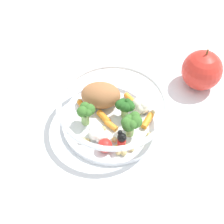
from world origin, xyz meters
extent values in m
plane|color=white|center=(0.00, 0.00, 0.00)|extent=(2.40, 2.40, 0.00)
cylinder|color=white|center=(0.00, -0.01, 0.01)|extent=(0.19, 0.19, 0.01)
torus|color=white|center=(0.00, -0.01, 0.06)|extent=(0.20, 0.20, 0.01)
ellipsoid|color=#9E663D|center=(-0.02, -0.05, 0.04)|extent=(0.08, 0.09, 0.05)
cylinder|color=#7FAD5B|center=(-0.02, 0.01, 0.02)|extent=(0.01, 0.01, 0.02)
sphere|color=#23561E|center=(-0.01, 0.01, 0.05)|extent=(0.02, 0.02, 0.02)
sphere|color=#23561E|center=(-0.01, 0.01, 0.05)|extent=(0.02, 0.02, 0.02)
sphere|color=#23561E|center=(-0.02, 0.02, 0.04)|extent=(0.02, 0.02, 0.02)
sphere|color=#23561E|center=(-0.02, 0.01, 0.05)|extent=(0.01, 0.01, 0.01)
sphere|color=#23561E|center=(-0.03, 0.01, 0.05)|extent=(0.01, 0.01, 0.01)
sphere|color=#23561E|center=(-0.02, 0.00, 0.05)|extent=(0.01, 0.01, 0.01)
sphere|color=#23561E|center=(-0.02, 0.00, 0.04)|extent=(0.02, 0.02, 0.02)
sphere|color=#23561E|center=(-0.01, 0.00, 0.05)|extent=(0.02, 0.02, 0.02)
cylinder|color=#8EB766|center=(0.01, 0.04, 0.02)|extent=(0.01, 0.01, 0.02)
sphere|color=#386B28|center=(0.02, 0.04, 0.05)|extent=(0.02, 0.02, 0.02)
sphere|color=#386B28|center=(0.02, 0.04, 0.05)|extent=(0.02, 0.02, 0.02)
sphere|color=#386B28|center=(0.01, 0.05, 0.05)|extent=(0.02, 0.02, 0.02)
sphere|color=#386B28|center=(0.01, 0.05, 0.05)|extent=(0.02, 0.02, 0.02)
sphere|color=#386B28|center=(0.00, 0.04, 0.05)|extent=(0.02, 0.02, 0.02)
sphere|color=#386B28|center=(0.01, 0.03, 0.05)|extent=(0.02, 0.02, 0.02)
sphere|color=#386B28|center=(0.01, 0.03, 0.05)|extent=(0.02, 0.02, 0.02)
sphere|color=#386B28|center=(0.02, 0.03, 0.05)|extent=(0.02, 0.02, 0.02)
cylinder|color=#8EB766|center=(0.03, -0.05, 0.02)|extent=(0.02, 0.02, 0.03)
sphere|color=#386B28|center=(0.04, -0.05, 0.05)|extent=(0.02, 0.02, 0.02)
sphere|color=#386B28|center=(0.04, -0.04, 0.05)|extent=(0.02, 0.02, 0.02)
sphere|color=#386B28|center=(0.03, -0.04, 0.05)|extent=(0.02, 0.02, 0.02)
sphere|color=#386B28|center=(0.03, -0.05, 0.05)|extent=(0.02, 0.02, 0.02)
sphere|color=#386B28|center=(0.04, -0.05, 0.05)|extent=(0.01, 0.01, 0.01)
sphere|color=silver|center=(-0.04, 0.03, 0.03)|extent=(0.03, 0.03, 0.03)
sphere|color=silver|center=(-0.05, 0.03, 0.02)|extent=(0.02, 0.02, 0.02)
sphere|color=silver|center=(-0.05, 0.03, 0.03)|extent=(0.03, 0.03, 0.03)
sphere|color=silver|center=(-0.05, 0.03, 0.02)|extent=(0.03, 0.03, 0.03)
sphere|color=silver|center=(-0.04, 0.02, 0.03)|extent=(0.02, 0.02, 0.02)
sphere|color=white|center=(0.06, -0.01, 0.03)|extent=(0.02, 0.02, 0.02)
sphere|color=white|center=(0.05, 0.00, 0.02)|extent=(0.02, 0.02, 0.02)
sphere|color=white|center=(0.05, -0.01, 0.02)|extent=(0.02, 0.02, 0.02)
sphere|color=white|center=(0.05, -0.02, 0.03)|extent=(0.02, 0.02, 0.02)
sphere|color=white|center=(0.05, -0.01, 0.03)|extent=(0.02, 0.02, 0.02)
cube|color=yellow|center=(0.05, 0.04, 0.01)|extent=(0.02, 0.02, 0.00)
cylinder|color=red|center=(0.05, 0.04, 0.03)|extent=(0.02, 0.02, 0.02)
sphere|color=black|center=(0.05, 0.04, 0.04)|extent=(0.02, 0.02, 0.02)
sphere|color=black|center=(0.04, 0.03, 0.05)|extent=(0.01, 0.01, 0.01)
sphere|color=black|center=(0.05, 0.04, 0.05)|extent=(0.01, 0.01, 0.01)
cylinder|color=orange|center=(0.02, 0.00, 0.02)|extent=(0.02, 0.03, 0.01)
cylinder|color=orange|center=(-0.06, 0.00, 0.02)|extent=(0.02, 0.04, 0.01)
cylinder|color=orange|center=(-0.03, 0.05, 0.02)|extent=(0.03, 0.01, 0.01)
cylinder|color=orange|center=(0.01, -0.02, 0.02)|extent=(0.02, 0.03, 0.01)
cylinder|color=orange|center=(0.01, -0.07, 0.02)|extent=(0.02, 0.03, 0.01)
sphere|color=red|center=(0.07, 0.02, 0.02)|extent=(0.03, 0.03, 0.03)
sphere|color=tan|center=(0.07, -0.03, 0.02)|extent=(0.01, 0.01, 0.01)
sphere|color=#D1B775|center=(0.04, 0.02, 0.02)|extent=(0.01, 0.01, 0.01)
sphere|color=#D1B775|center=(0.02, 0.07, 0.02)|extent=(0.01, 0.01, 0.01)
sphere|color=#D1B775|center=(-0.06, -0.03, 0.02)|extent=(0.01, 0.01, 0.01)
sphere|color=tan|center=(-0.05, 0.05, 0.02)|extent=(0.01, 0.01, 0.01)
sphere|color=tan|center=(0.04, 0.06, 0.02)|extent=(0.01, 0.01, 0.01)
sphere|color=tan|center=(0.06, 0.05, 0.02)|extent=(0.01, 0.01, 0.01)
sphere|color=tan|center=(0.05, 0.01, 0.02)|extent=(0.01, 0.01, 0.01)
sphere|color=#D1B775|center=(0.06, 0.04, 0.02)|extent=(0.01, 0.01, 0.01)
sphere|color=tan|center=(0.03, -0.01, 0.02)|extent=(0.01, 0.01, 0.01)
sphere|color=tan|center=(0.07, -0.02, 0.02)|extent=(0.01, 0.01, 0.01)
sphere|color=tan|center=(0.00, -0.09, 0.02)|extent=(0.01, 0.01, 0.01)
sphere|color=#D1B775|center=(0.00, 0.07, 0.02)|extent=(0.01, 0.01, 0.01)
sphere|color=red|center=(-0.18, 0.10, 0.04)|extent=(0.08, 0.08, 0.08)
cylinder|color=brown|center=(-0.18, 0.10, 0.09)|extent=(0.00, 0.00, 0.01)
camera|label=1|loc=(0.32, 0.19, 0.50)|focal=51.76mm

